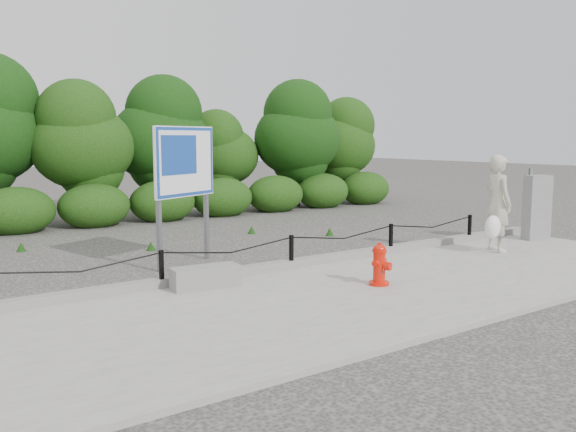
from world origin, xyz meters
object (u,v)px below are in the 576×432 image
at_px(utility_cabinet, 537,207).
at_px(advertising_sign, 185,168).
at_px(pedestrian, 498,205).
at_px(concrete_block, 205,277).
at_px(fire_hydrant, 380,265).

relative_size(utility_cabinet, advertising_sign, 0.62).
xyz_separation_m(pedestrian, utility_cabinet, (2.00, 0.37, -0.22)).
bearing_deg(concrete_block, pedestrian, -6.75).
relative_size(concrete_block, utility_cabinet, 0.65).
bearing_deg(advertising_sign, fire_hydrant, -89.05).
bearing_deg(utility_cabinet, pedestrian, -150.91).
xyz_separation_m(utility_cabinet, advertising_sign, (-7.66, 2.43, 1.03)).
bearing_deg(concrete_block, advertising_sign, 71.61).
xyz_separation_m(pedestrian, advertising_sign, (-5.66, 2.80, 0.80)).
height_order(fire_hydrant, concrete_block, fire_hydrant).
xyz_separation_m(concrete_block, advertising_sign, (0.68, 2.05, 1.60)).
bearing_deg(fire_hydrant, concrete_block, 128.03).
relative_size(pedestrian, concrete_block, 1.87).
xyz_separation_m(fire_hydrant, advertising_sign, (-1.66, 3.51, 1.44)).
relative_size(fire_hydrant, advertising_sign, 0.26).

